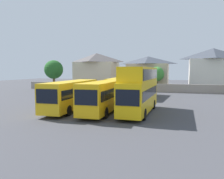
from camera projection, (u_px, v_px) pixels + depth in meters
ground at (135, 95)px, 42.85m from camera, size 140.00×140.00×0.00m
depot_boundary_wall at (141, 88)px, 48.74m from camera, size 56.00×0.50×1.80m
bus_1 at (72, 93)px, 26.50m from camera, size 3.14×11.69×3.40m
bus_2 at (105, 94)px, 25.23m from camera, size 2.73×11.51×3.45m
bus_3 at (140, 88)px, 24.21m from camera, size 2.71×10.49×5.00m
bus_4 at (118, 86)px, 39.88m from camera, size 3.38×10.36×3.30m
bus_5 at (143, 86)px, 38.79m from camera, size 3.23×10.51×3.42m
house_terrace_left at (97, 70)px, 59.65m from camera, size 10.87×8.36×9.22m
house_terrace_centre at (148, 73)px, 54.77m from camera, size 10.05×7.21×8.07m
house_terrace_right at (213, 69)px, 52.00m from camera, size 10.84×7.02×9.78m
tree_left_of_lot at (157, 74)px, 49.93m from camera, size 3.27×3.27×5.49m
tree_behind_wall at (54, 70)px, 51.29m from camera, size 4.28×4.28×7.00m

